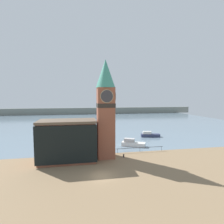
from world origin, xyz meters
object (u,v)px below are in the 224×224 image
pier_building (68,141)px  boat_far (150,135)px  clock_tower (106,106)px  boat_near (133,143)px  mooring_bollard_near (124,155)px

pier_building → boat_far: (25.65, 18.19, -3.65)m
clock_tower → boat_near: clock_tower is taller
clock_tower → mooring_bollard_near: bearing=-12.1°
pier_building → boat_near: pier_building is taller
boat_far → mooring_bollard_near: boat_far is taller
pier_building → mooring_bollard_near: 12.69m
clock_tower → boat_near: 15.50m
clock_tower → mooring_bollard_near: clock_tower is taller
clock_tower → boat_far: bearing=44.7°
boat_near → mooring_bollard_near: size_ratio=8.92×
boat_near → boat_far: 13.35m
boat_far → mooring_bollard_near: 22.64m
mooring_bollard_near → pier_building: bearing=-179.6°
pier_building → mooring_bollard_near: bearing=0.4°
boat_near → clock_tower: bearing=-111.0°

